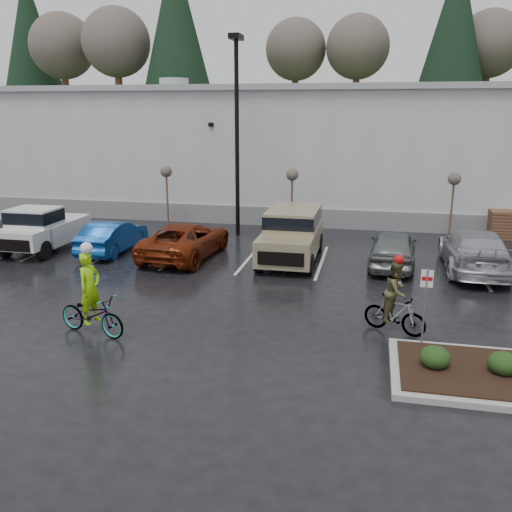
% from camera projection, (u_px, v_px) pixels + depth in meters
% --- Properties ---
extents(ground, '(120.00, 120.00, 0.00)m').
position_uv_depth(ground, '(274.00, 341.00, 14.50)').
color(ground, black).
rests_on(ground, ground).
extents(warehouse, '(60.50, 15.50, 7.20)m').
position_uv_depth(warehouse, '(337.00, 147.00, 34.27)').
color(warehouse, '#B7BABC').
rests_on(warehouse, ground).
extents(wooded_ridge, '(80.00, 25.00, 6.00)m').
position_uv_depth(wooded_ridge, '(352.00, 138.00, 56.13)').
color(wooded_ridge, '#1F3917').
rests_on(wooded_ridge, ground).
extents(lamppost, '(0.50, 1.00, 9.22)m').
position_uv_depth(lamppost, '(237.00, 116.00, 25.12)').
color(lamppost, black).
rests_on(lamppost, ground).
extents(sapling_west, '(0.60, 0.60, 3.20)m').
position_uv_depth(sapling_west, '(166.00, 175.00, 27.66)').
color(sapling_west, '#503220').
rests_on(sapling_west, ground).
extents(sapling_mid, '(0.60, 0.60, 3.20)m').
position_uv_depth(sapling_mid, '(292.00, 178.00, 26.34)').
color(sapling_mid, '#503220').
rests_on(sapling_mid, ground).
extents(sapling_east, '(0.60, 0.60, 3.20)m').
position_uv_depth(sapling_east, '(454.00, 182.00, 24.81)').
color(sapling_east, '#503220').
rests_on(sapling_east, ground).
extents(pallet_stack_a, '(1.20, 1.20, 1.35)m').
position_uv_depth(pallet_stack_a, '(502.00, 224.00, 25.79)').
color(pallet_stack_a, '#503220').
rests_on(pallet_stack_a, ground).
extents(shrub_a, '(0.70, 0.70, 0.52)m').
position_uv_depth(shrub_a, '(435.00, 357.00, 12.64)').
color(shrub_a, '#1A3412').
rests_on(shrub_a, curb_island).
extents(shrub_b, '(0.70, 0.70, 0.52)m').
position_uv_depth(shrub_b, '(504.00, 363.00, 12.33)').
color(shrub_b, '#1A3412').
rests_on(shrub_b, curb_island).
extents(fire_lane_sign, '(0.30, 0.05, 2.20)m').
position_uv_depth(fire_lane_sign, '(425.00, 299.00, 13.54)').
color(fire_lane_sign, gray).
rests_on(fire_lane_sign, ground).
extents(pickup_white, '(2.10, 5.20, 1.96)m').
position_uv_depth(pickup_white, '(48.00, 226.00, 23.89)').
color(pickup_white, silver).
rests_on(pickup_white, ground).
extents(car_blue, '(1.51, 4.18, 1.37)m').
position_uv_depth(car_blue, '(113.00, 236.00, 23.32)').
color(car_blue, navy).
rests_on(car_blue, ground).
extents(car_red, '(2.82, 5.44, 1.47)m').
position_uv_depth(car_red, '(186.00, 240.00, 22.50)').
color(car_red, maroon).
rests_on(car_red, ground).
extents(suv_tan, '(2.20, 5.10, 2.06)m').
position_uv_depth(suv_tan, '(291.00, 236.00, 21.89)').
color(suv_tan, gray).
rests_on(suv_tan, ground).
extents(car_grey, '(2.00, 4.41, 1.47)m').
position_uv_depth(car_grey, '(393.00, 248.00, 21.14)').
color(car_grey, slate).
rests_on(car_grey, ground).
extents(car_far_silver, '(2.33, 5.56, 1.60)m').
position_uv_depth(car_far_silver, '(474.00, 250.00, 20.58)').
color(car_far_silver, '#B0B1B8').
rests_on(car_far_silver, ground).
extents(cyclist_hivis, '(2.27, 1.25, 2.61)m').
position_uv_depth(cyclist_hivis, '(91.00, 307.00, 14.76)').
color(cyclist_hivis, '#3F3F44').
rests_on(cyclist_hivis, ground).
extents(cyclist_olive, '(1.78, 1.15, 2.24)m').
position_uv_depth(cyclist_olive, '(395.00, 305.00, 14.85)').
color(cyclist_olive, '#3F3F44').
rests_on(cyclist_olive, ground).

